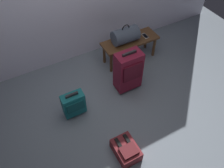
{
  "coord_description": "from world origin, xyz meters",
  "views": [
    {
      "loc": [
        -1.02,
        -1.64,
        2.89
      ],
      "look_at": [
        0.1,
        0.43,
        0.25
      ],
      "focal_mm": 37.23,
      "sensor_mm": 36.0,
      "label": 1
    }
  ],
  "objects_px": {
    "bench": "(130,43)",
    "backpack_maroon": "(126,150)",
    "suitcase_upright_burgundy": "(128,71)",
    "suitcase_small_teal": "(74,104)",
    "cell_phone": "(145,36)",
    "duffel_bag_slate": "(125,35)"
  },
  "relations": [
    {
      "from": "suitcase_upright_burgundy",
      "to": "suitcase_small_teal",
      "type": "xyz_separation_m",
      "value": [
        -0.95,
        -0.08,
        -0.14
      ]
    },
    {
      "from": "bench",
      "to": "backpack_maroon",
      "type": "height_order",
      "value": "bench"
    },
    {
      "from": "suitcase_upright_burgundy",
      "to": "suitcase_small_teal",
      "type": "height_order",
      "value": "suitcase_upright_burgundy"
    },
    {
      "from": "backpack_maroon",
      "to": "suitcase_small_teal",
      "type": "bearing_deg",
      "value": 110.83
    },
    {
      "from": "backpack_maroon",
      "to": "duffel_bag_slate",
      "type": "bearing_deg",
      "value": 60.34
    },
    {
      "from": "bench",
      "to": "suitcase_upright_burgundy",
      "type": "xyz_separation_m",
      "value": [
        -0.39,
        -0.59,
        0.02
      ]
    },
    {
      "from": "cell_phone",
      "to": "suitcase_upright_burgundy",
      "type": "relative_size",
      "value": 0.19
    },
    {
      "from": "duffel_bag_slate",
      "to": "backpack_maroon",
      "type": "distance_m",
      "value": 1.86
    },
    {
      "from": "bench",
      "to": "suitcase_upright_burgundy",
      "type": "height_order",
      "value": "suitcase_upright_burgundy"
    },
    {
      "from": "suitcase_upright_burgundy",
      "to": "cell_phone",
      "type": "bearing_deg",
      "value": 39.45
    },
    {
      "from": "cell_phone",
      "to": "bench",
      "type": "bearing_deg",
      "value": 173.51
    },
    {
      "from": "suitcase_small_teal",
      "to": "suitcase_upright_burgundy",
      "type": "bearing_deg",
      "value": 5.04
    },
    {
      "from": "duffel_bag_slate",
      "to": "bench",
      "type": "bearing_deg",
      "value": 0.0
    },
    {
      "from": "duffel_bag_slate",
      "to": "cell_phone",
      "type": "height_order",
      "value": "duffel_bag_slate"
    },
    {
      "from": "bench",
      "to": "backpack_maroon",
      "type": "relative_size",
      "value": 2.63
    },
    {
      "from": "suitcase_small_teal",
      "to": "backpack_maroon",
      "type": "height_order",
      "value": "suitcase_small_teal"
    },
    {
      "from": "duffel_bag_slate",
      "to": "cell_phone",
      "type": "xyz_separation_m",
      "value": [
        0.39,
        -0.03,
        -0.13
      ]
    },
    {
      "from": "bench",
      "to": "backpack_maroon",
      "type": "bearing_deg",
      "value": -122.41
    },
    {
      "from": "suitcase_upright_burgundy",
      "to": "backpack_maroon",
      "type": "bearing_deg",
      "value": -121.68
    },
    {
      "from": "cell_phone",
      "to": "backpack_maroon",
      "type": "xyz_separation_m",
      "value": [
        -1.28,
        -1.54,
        -0.34
      ]
    },
    {
      "from": "suitcase_small_teal",
      "to": "backpack_maroon",
      "type": "bearing_deg",
      "value": -69.17
    },
    {
      "from": "bench",
      "to": "duffel_bag_slate",
      "type": "height_order",
      "value": "duffel_bag_slate"
    }
  ]
}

